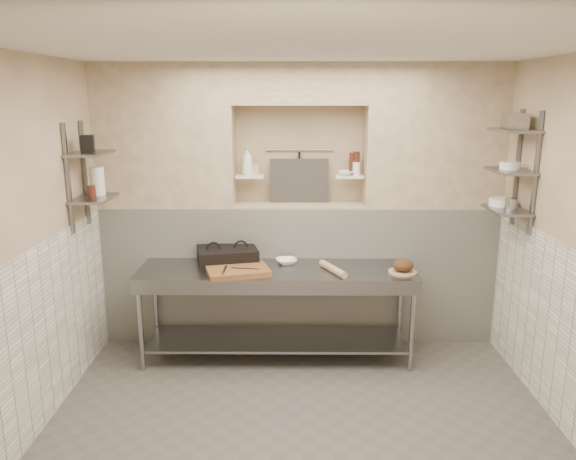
{
  "coord_description": "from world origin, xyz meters",
  "views": [
    {
      "loc": [
        -0.08,
        -3.86,
        2.5
      ],
      "look_at": [
        -0.11,
        0.9,
        1.35
      ],
      "focal_mm": 35.0,
      "sensor_mm": 36.0,
      "label": 1
    }
  ],
  "objects_px": {
    "cutting_board": "(238,271)",
    "jug_left": "(97,181)",
    "bottle_soap": "(248,161)",
    "panini_press": "(227,256)",
    "rolling_pin": "(333,269)",
    "bowl_alcove": "(345,173)",
    "mixing_bowl": "(286,261)",
    "prep_table": "(277,295)",
    "bread_loaf": "(403,265)"
  },
  "relations": [
    {
      "from": "prep_table",
      "to": "jug_left",
      "type": "xyz_separation_m",
      "value": [
        -1.62,
        -0.01,
        1.1
      ]
    },
    {
      "from": "bread_loaf",
      "to": "bottle_soap",
      "type": "relative_size",
      "value": 0.67
    },
    {
      "from": "cutting_board",
      "to": "jug_left",
      "type": "relative_size",
      "value": 2.19
    },
    {
      "from": "jug_left",
      "to": "bottle_soap",
      "type": "bearing_deg",
      "value": 23.35
    },
    {
      "from": "mixing_bowl",
      "to": "rolling_pin",
      "type": "height_order",
      "value": "rolling_pin"
    },
    {
      "from": "prep_table",
      "to": "cutting_board",
      "type": "height_order",
      "value": "cutting_board"
    },
    {
      "from": "jug_left",
      "to": "prep_table",
      "type": "bearing_deg",
      "value": 0.44
    },
    {
      "from": "prep_table",
      "to": "jug_left",
      "type": "distance_m",
      "value": 1.96
    },
    {
      "from": "cutting_board",
      "to": "rolling_pin",
      "type": "relative_size",
      "value": 1.3
    },
    {
      "from": "cutting_board",
      "to": "rolling_pin",
      "type": "distance_m",
      "value": 0.88
    },
    {
      "from": "mixing_bowl",
      "to": "bowl_alcove",
      "type": "relative_size",
      "value": 1.35
    },
    {
      "from": "cutting_board",
      "to": "bowl_alcove",
      "type": "xyz_separation_m",
      "value": [
        1.03,
        0.68,
        0.81
      ]
    },
    {
      "from": "prep_table",
      "to": "mixing_bowl",
      "type": "bearing_deg",
      "value": 63.77
    },
    {
      "from": "rolling_pin",
      "to": "bread_loaf",
      "type": "height_order",
      "value": "bread_loaf"
    },
    {
      "from": "prep_table",
      "to": "bread_loaf",
      "type": "height_order",
      "value": "bread_loaf"
    },
    {
      "from": "bread_loaf",
      "to": "bowl_alcove",
      "type": "height_order",
      "value": "bowl_alcove"
    },
    {
      "from": "jug_left",
      "to": "cutting_board",
      "type": "bearing_deg",
      "value": -5.02
    },
    {
      "from": "prep_table",
      "to": "bowl_alcove",
      "type": "relative_size",
      "value": 17.38
    },
    {
      "from": "panini_press",
      "to": "bread_loaf",
      "type": "distance_m",
      "value": 1.68
    },
    {
      "from": "cutting_board",
      "to": "bread_loaf",
      "type": "height_order",
      "value": "bread_loaf"
    },
    {
      "from": "rolling_pin",
      "to": "jug_left",
      "type": "xyz_separation_m",
      "value": [
        -2.14,
        0.07,
        0.81
      ]
    },
    {
      "from": "cutting_board",
      "to": "bowl_alcove",
      "type": "bearing_deg",
      "value": 33.22
    },
    {
      "from": "prep_table",
      "to": "jug_left",
      "type": "bearing_deg",
      "value": -179.56
    },
    {
      "from": "panini_press",
      "to": "jug_left",
      "type": "height_order",
      "value": "jug_left"
    },
    {
      "from": "panini_press",
      "to": "bread_loaf",
      "type": "bearing_deg",
      "value": -23.19
    },
    {
      "from": "prep_table",
      "to": "jug_left",
      "type": "height_order",
      "value": "jug_left"
    },
    {
      "from": "prep_table",
      "to": "bread_loaf",
      "type": "distance_m",
      "value": 1.22
    },
    {
      "from": "bowl_alcove",
      "to": "bottle_soap",
      "type": "bearing_deg",
      "value": 179.61
    },
    {
      "from": "prep_table",
      "to": "mixing_bowl",
      "type": "relative_size",
      "value": 12.86
    },
    {
      "from": "prep_table",
      "to": "mixing_bowl",
      "type": "distance_m",
      "value": 0.35
    },
    {
      "from": "cutting_board",
      "to": "jug_left",
      "type": "distance_m",
      "value": 1.51
    },
    {
      "from": "prep_table",
      "to": "bowl_alcove",
      "type": "height_order",
      "value": "bowl_alcove"
    },
    {
      "from": "jug_left",
      "to": "bread_loaf",
      "type": "bearing_deg",
      "value": -1.59
    },
    {
      "from": "cutting_board",
      "to": "bottle_soap",
      "type": "bearing_deg",
      "value": 85.56
    },
    {
      "from": "panini_press",
      "to": "bowl_alcove",
      "type": "height_order",
      "value": "bowl_alcove"
    },
    {
      "from": "cutting_board",
      "to": "jug_left",
      "type": "height_order",
      "value": "jug_left"
    },
    {
      "from": "rolling_pin",
      "to": "bread_loaf",
      "type": "relative_size",
      "value": 2.24
    },
    {
      "from": "mixing_bowl",
      "to": "bread_loaf",
      "type": "bearing_deg",
      "value": -14.23
    },
    {
      "from": "rolling_pin",
      "to": "bread_loaf",
      "type": "xyz_separation_m",
      "value": [
        0.64,
        -0.0,
        0.04
      ]
    },
    {
      "from": "prep_table",
      "to": "rolling_pin",
      "type": "height_order",
      "value": "rolling_pin"
    },
    {
      "from": "prep_table",
      "to": "cutting_board",
      "type": "distance_m",
      "value": 0.47
    },
    {
      "from": "mixing_bowl",
      "to": "bottle_soap",
      "type": "bearing_deg",
      "value": 136.24
    },
    {
      "from": "prep_table",
      "to": "bowl_alcove",
      "type": "xyz_separation_m",
      "value": [
        0.68,
        0.55,
        1.09
      ]
    },
    {
      "from": "panini_press",
      "to": "bottle_soap",
      "type": "height_order",
      "value": "bottle_soap"
    },
    {
      "from": "bowl_alcove",
      "to": "jug_left",
      "type": "xyz_separation_m",
      "value": [
        -2.3,
        -0.56,
        0.0
      ]
    },
    {
      "from": "bread_loaf",
      "to": "mixing_bowl",
      "type": "bearing_deg",
      "value": 165.77
    },
    {
      "from": "rolling_pin",
      "to": "bottle_soap",
      "type": "xyz_separation_m",
      "value": [
        -0.82,
        0.64,
        0.92
      ]
    },
    {
      "from": "cutting_board",
      "to": "prep_table",
      "type": "bearing_deg",
      "value": 19.31
    },
    {
      "from": "bottle_soap",
      "to": "jug_left",
      "type": "height_order",
      "value": "bottle_soap"
    },
    {
      "from": "rolling_pin",
      "to": "bowl_alcove",
      "type": "distance_m",
      "value": 1.04
    }
  ]
}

